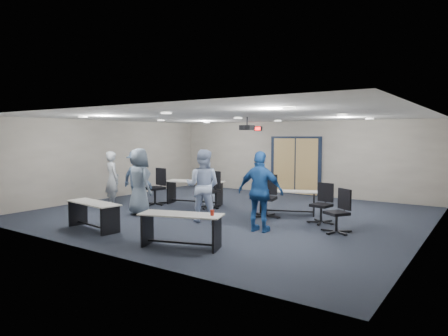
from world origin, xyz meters
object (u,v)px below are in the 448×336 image
Objects in this scene: person_gray at (112,179)px; person_lightblue at (203,186)px; table_back_left at (195,188)px; chair_loose_right at (337,211)px; chair_back_a at (155,187)px; chair_back_b at (209,190)px; table_front_right at (181,224)px; chair_back_d at (321,204)px; table_front_left at (93,211)px; person_plaid at (139,182)px; person_back at (137,178)px; chair_back_c at (266,197)px; person_navy at (260,192)px; table_back_right at (287,198)px.

person_gray is 3.56m from person_lightblue.
chair_loose_right is (4.95, -1.13, -0.02)m from table_back_left.
chair_back_a is 1.04× the size of chair_back_b.
chair_back_d reaches higher than table_front_right.
chair_back_d is at bearing 6.54° from chair_back_b.
person_plaid is at bearing 109.35° from table_front_left.
person_gray reaches higher than chair_back_d.
person_back is (-1.53, 2.82, 0.43)m from table_front_left.
person_gray reaches higher than chair_back_c.
table_back_left reaches higher than table_front_left.
person_lightblue reaches higher than chair_back_d.
chair_back_b is 0.65× the size of person_gray.
person_lightblue reaches higher than table_front_right.
chair_back_c is at bearing -146.23° from person_gray.
chair_back_c reaches higher than table_front_right.
table_front_right is 1.01× the size of person_gray.
chair_back_d is 0.58× the size of person_gray.
person_gray is at bearing -22.77° from person_lightblue.
chair_back_c is 1.47m from chair_back_d.
chair_back_b is (1.76, 0.50, -0.02)m from chair_back_a.
person_plaid is at bearing 136.87° from person_back.
person_gray is (-4.65, -1.19, 0.28)m from chair_back_c.
person_navy is (0.63, -1.42, 0.35)m from chair_back_c.
person_back reaches higher than chair_back_a.
person_lightblue is 3.18m from person_back.
person_lightblue and person_navy have the same top height.
chair_back_a is (-1.18, 3.23, 0.14)m from table_front_left.
person_lightblue is at bearing 98.62° from table_front_right.
chair_back_c is 0.66× the size of person_back.
table_back_right is 0.83m from chair_back_c.
chair_back_c is at bearing -173.86° from person_back.
person_back is at bearing -153.66° from table_back_left.
table_front_right is at bearing -101.40° from chair_back_c.
table_back_right is 1.71× the size of chair_loose_right.
table_front_left is 3.02m from person_gray.
table_back_right is (2.91, 4.21, 0.02)m from table_front_left.
table_back_right is at bearing -143.79° from person_lightblue.
person_plaid is at bearing -51.11° from chair_back_a.
person_lightblue is (-1.34, -2.08, 0.46)m from table_back_right.
person_plaid is (-0.22, -2.14, 0.40)m from table_back_left.
chair_back_b is at bearing 169.51° from table_back_right.
table_back_left is 2.54m from person_gray.
person_navy is (5.28, -0.23, 0.06)m from person_gray.
chair_back_b is at bearing -158.83° from person_back.
person_back is (-1.34, -1.16, 0.36)m from table_back_left.
person_gray is 5.29m from person_navy.
table_back_left is 4.02m from person_navy.
person_plaid is at bearing -13.00° from person_lightblue.
table_front_left is 1.64× the size of chair_loose_right.
chair_back_a is 1.15× the size of chair_back_d.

